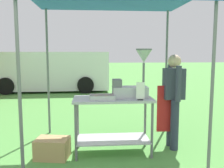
{
  "coord_description": "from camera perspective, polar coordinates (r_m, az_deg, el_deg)",
  "views": [
    {
      "loc": [
        -0.09,
        -2.99,
        1.63
      ],
      "look_at": [
        0.25,
        1.11,
        1.12
      ],
      "focal_mm": 39.75,
      "sensor_mm": 36.0,
      "label": 1
    }
  ],
  "objects": [
    {
      "name": "vendor",
      "position": [
        4.35,
        13.86,
        -2.76
      ],
      "size": [
        0.45,
        0.53,
        1.61
      ],
      "color": "#2D3347",
      "rests_on": "ground"
    },
    {
      "name": "stall_canopy",
      "position": [
        4.09,
        0.12,
        18.4
      ],
      "size": [
        2.63,
        2.2,
        2.54
      ],
      "color": "slate",
      "rests_on": "ground"
    },
    {
      "name": "donut_tray",
      "position": [
        3.86,
        -2.29,
        -3.21
      ],
      "size": [
        0.4,
        0.27,
        0.07
      ],
      "color": "#B7B7BC",
      "rests_on": "donut_cart"
    },
    {
      "name": "donut_fryer",
      "position": [
        4.0,
        4.87,
        0.8
      ],
      "size": [
        0.63,
        0.28,
        0.79
      ],
      "color": "#B7B7BC",
      "rests_on": "donut_cart"
    },
    {
      "name": "menu_sign",
      "position": [
        3.81,
        6.56,
        -1.93
      ],
      "size": [
        0.13,
        0.05,
        0.28
      ],
      "color": "black",
      "rests_on": "donut_cart"
    },
    {
      "name": "donut_cart",
      "position": [
        4.03,
        0.24,
        -6.9
      ],
      "size": [
        1.27,
        0.61,
        0.92
      ],
      "color": "#B7B7BC",
      "rests_on": "ground"
    },
    {
      "name": "supply_crate",
      "position": [
        4.11,
        -13.54,
        -14.17
      ],
      "size": [
        0.56,
        0.45,
        0.31
      ],
      "color": "tan",
      "rests_on": "ground"
    },
    {
      "name": "van_white",
      "position": [
        11.24,
        -14.32,
        2.99
      ],
      "size": [
        5.15,
        2.2,
        1.69
      ],
      "color": "white",
      "rests_on": "ground"
    },
    {
      "name": "ground_plane",
      "position": [
        9.14,
        -4.08,
        -3.25
      ],
      "size": [
        70.0,
        70.0,
        0.0
      ],
      "primitive_type": "plane",
      "color": "#519342"
    }
  ]
}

